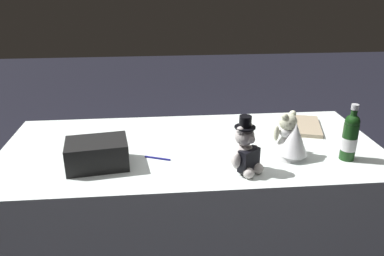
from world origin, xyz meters
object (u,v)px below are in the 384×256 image
at_px(champagne_bottle, 350,136).
at_px(gift_case_black, 97,154).
at_px(guestbook, 302,126).
at_px(signing_pen, 157,158).
at_px(teddy_bear_bride, 289,139).
at_px(teddy_bear_groom, 245,152).

xyz_separation_m(champagne_bottle, gift_case_black, (-1.18, 0.04, -0.05)).
bearing_deg(guestbook, signing_pen, -142.98).
distance_m(champagne_bottle, guestbook, 0.43).
xyz_separation_m(champagne_bottle, signing_pen, (-0.91, 0.08, -0.11)).
xyz_separation_m(teddy_bear_bride, champagne_bottle, (0.28, -0.05, 0.02)).
distance_m(teddy_bear_bride, champagne_bottle, 0.28).
bearing_deg(guestbook, gift_case_black, -145.61).
height_order(teddy_bear_groom, teddy_bear_bride, teddy_bear_groom).
xyz_separation_m(teddy_bear_bride, signing_pen, (-0.64, 0.03, -0.09)).
height_order(champagne_bottle, gift_case_black, champagne_bottle).
height_order(champagne_bottle, guestbook, champagne_bottle).
bearing_deg(signing_pen, teddy_bear_bride, -2.83).
bearing_deg(champagne_bottle, gift_case_black, 178.16).
relative_size(signing_pen, gift_case_black, 0.43).
relative_size(teddy_bear_groom, guestbook, 0.88).
relative_size(gift_case_black, guestbook, 1.00).
relative_size(teddy_bear_bride, champagne_bottle, 0.82).
bearing_deg(teddy_bear_bride, signing_pen, 177.17).
height_order(teddy_bear_bride, champagne_bottle, champagne_bottle).
height_order(teddy_bear_bride, gift_case_black, teddy_bear_bride).
xyz_separation_m(gift_case_black, guestbook, (1.11, 0.37, -0.05)).
distance_m(teddy_bear_groom, champagne_bottle, 0.52).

